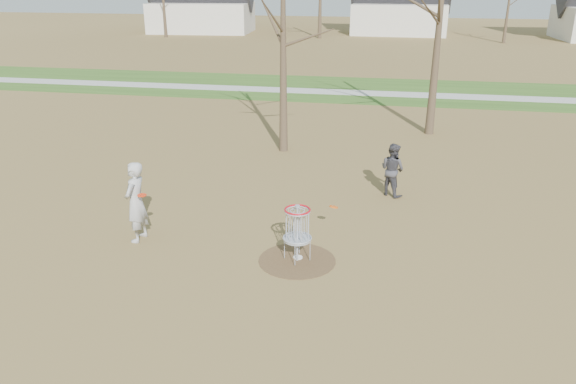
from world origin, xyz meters
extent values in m
plane|color=brown|center=(0.00, 0.00, 0.00)|extent=(160.00, 160.00, 0.00)
cube|color=#2D5119|center=(0.00, 21.00, 0.01)|extent=(160.00, 8.00, 0.01)
cube|color=#9E9E99|center=(0.00, 20.00, 0.01)|extent=(160.00, 1.50, 0.01)
cylinder|color=#47331E|center=(0.00, 0.00, 0.01)|extent=(1.80, 1.80, 0.01)
imported|color=#ABABAB|center=(-4.07, 0.35, 1.02)|extent=(0.54, 0.77, 2.03)
imported|color=#3B3A40|center=(2.06, 4.63, 0.80)|extent=(0.99, 0.95, 1.60)
cylinder|color=white|center=(0.00, 0.12, 0.02)|extent=(0.22, 0.22, 0.02)
cylinder|color=#F6560C|center=(0.66, 1.50, 0.79)|extent=(0.23, 0.22, 0.10)
cylinder|color=red|center=(-3.80, 0.18, 1.29)|extent=(0.22, 0.22, 0.02)
cylinder|color=#9EA3AD|center=(0.00, 0.00, 0.68)|extent=(0.05, 0.05, 1.35)
cylinder|color=#9EA3AD|center=(0.00, 0.00, 0.55)|extent=(0.64, 0.64, 0.04)
torus|color=#9EA3AD|center=(0.00, 0.00, 1.25)|extent=(0.60, 0.60, 0.04)
torus|color=#B50C16|center=(0.00, 0.00, 1.28)|extent=(0.60, 0.60, 0.04)
cone|color=#382B1E|center=(-2.00, 8.50, 3.75)|extent=(0.32, 0.32, 7.50)
cone|color=#382B1E|center=(3.50, 12.00, 4.25)|extent=(0.36, 0.36, 8.50)
cone|color=#382B1E|center=(12.00, 47.00, 3.50)|extent=(0.32, 0.32, 7.00)
cube|color=silver|center=(-20.00, 52.00, 1.60)|extent=(11.46, 7.75, 3.20)
cube|color=silver|center=(2.00, 54.00, 1.60)|extent=(10.24, 7.34, 3.20)
camera|label=1|loc=(1.95, -11.39, 6.21)|focal=35.00mm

